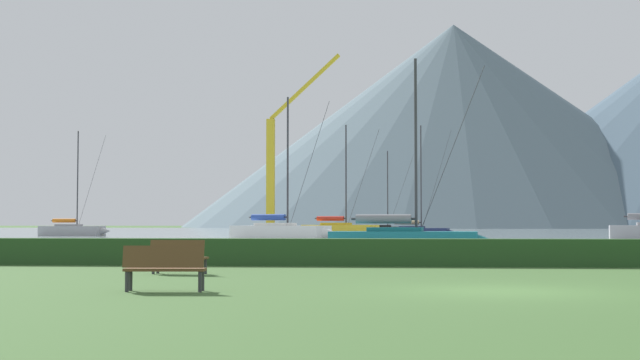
{
  "coord_description": "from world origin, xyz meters",
  "views": [
    {
      "loc": [
        -2.02,
        -19.11,
        1.41
      ],
      "look_at": [
        -8.59,
        52.05,
        4.84
      ],
      "focal_mm": 50.76,
      "sensor_mm": 36.0,
      "label": 1
    }
  ],
  "objects_px": {
    "sailboat_slip_0": "(73,230)",
    "sailboat_slip_3": "(341,229)",
    "dock_crane": "(274,181)",
    "sailboat_slip_5": "(417,232)",
    "sailboat_slip_6": "(384,230)",
    "park_bench_under_tree": "(179,255)",
    "sailboat_slip_1": "(282,232)",
    "sailboat_slip_2": "(406,240)",
    "park_bench_near_path": "(164,266)"
  },
  "relations": [
    {
      "from": "sailboat_slip_3",
      "to": "dock_crane",
      "type": "bearing_deg",
      "value": -129.96
    },
    {
      "from": "sailboat_slip_2",
      "to": "dock_crane",
      "type": "height_order",
      "value": "dock_crane"
    },
    {
      "from": "sailboat_slip_1",
      "to": "sailboat_slip_2",
      "type": "xyz_separation_m",
      "value": [
        9.71,
        -29.67,
        -0.12
      ]
    },
    {
      "from": "sailboat_slip_2",
      "to": "sailboat_slip_6",
      "type": "relative_size",
      "value": 0.9
    },
    {
      "from": "sailboat_slip_3",
      "to": "dock_crane",
      "type": "relative_size",
      "value": 0.63
    },
    {
      "from": "sailboat_slip_6",
      "to": "sailboat_slip_0",
      "type": "bearing_deg",
      "value": -159.27
    },
    {
      "from": "sailboat_slip_1",
      "to": "park_bench_near_path",
      "type": "bearing_deg",
      "value": -63.82
    },
    {
      "from": "dock_crane",
      "to": "sailboat_slip_5",
      "type": "bearing_deg",
      "value": -22.04
    },
    {
      "from": "sailboat_slip_0",
      "to": "sailboat_slip_2",
      "type": "xyz_separation_m",
      "value": [
        36.91,
        -56.87,
        -0.06
      ]
    },
    {
      "from": "sailboat_slip_6",
      "to": "park_bench_near_path",
      "type": "xyz_separation_m",
      "value": [
        -2.66,
        -87.33,
        -0.1
      ]
    },
    {
      "from": "sailboat_slip_3",
      "to": "park_bench_near_path",
      "type": "height_order",
      "value": "sailboat_slip_3"
    },
    {
      "from": "sailboat_slip_1",
      "to": "park_bench_under_tree",
      "type": "relative_size",
      "value": 7.07
    },
    {
      "from": "sailboat_slip_1",
      "to": "dock_crane",
      "type": "distance_m",
      "value": 21.57
    },
    {
      "from": "sailboat_slip_5",
      "to": "park_bench_near_path",
      "type": "relative_size",
      "value": 6.28
    },
    {
      "from": "park_bench_near_path",
      "to": "sailboat_slip_1",
      "type": "bearing_deg",
      "value": 90.98
    },
    {
      "from": "sailboat_slip_2",
      "to": "dock_crane",
      "type": "xyz_separation_m",
      "value": [
        -13.28,
        50.35,
        5.12
      ]
    },
    {
      "from": "sailboat_slip_2",
      "to": "sailboat_slip_3",
      "type": "bearing_deg",
      "value": 102.36
    },
    {
      "from": "dock_crane",
      "to": "park_bench_under_tree",
      "type": "bearing_deg",
      "value": -84.07
    },
    {
      "from": "sailboat_slip_2",
      "to": "sailboat_slip_3",
      "type": "height_order",
      "value": "sailboat_slip_3"
    },
    {
      "from": "sailboat_slip_0",
      "to": "park_bench_under_tree",
      "type": "bearing_deg",
      "value": -61.04
    },
    {
      "from": "park_bench_under_tree",
      "to": "dock_crane",
      "type": "relative_size",
      "value": 0.09
    },
    {
      "from": "sailboat_slip_5",
      "to": "dock_crane",
      "type": "distance_m",
      "value": 16.39
    },
    {
      "from": "sailboat_slip_2",
      "to": "sailboat_slip_5",
      "type": "bearing_deg",
      "value": 93.91
    },
    {
      "from": "sailboat_slip_6",
      "to": "park_bench_under_tree",
      "type": "bearing_deg",
      "value": -84.47
    },
    {
      "from": "park_bench_near_path",
      "to": "park_bench_under_tree",
      "type": "bearing_deg",
      "value": 97.49
    },
    {
      "from": "park_bench_under_tree",
      "to": "sailboat_slip_3",
      "type": "bearing_deg",
      "value": 96.99
    },
    {
      "from": "sailboat_slip_6",
      "to": "dock_crane",
      "type": "bearing_deg",
      "value": -119.38
    },
    {
      "from": "park_bench_under_tree",
      "to": "dock_crane",
      "type": "xyz_separation_m",
      "value": [
        -6.96,
        66.94,
        5.22
      ]
    },
    {
      "from": "sailboat_slip_5",
      "to": "dock_crane",
      "type": "height_order",
      "value": "dock_crane"
    },
    {
      "from": "sailboat_slip_6",
      "to": "dock_crane",
      "type": "distance_m",
      "value": 18.55
    },
    {
      "from": "sailboat_slip_2",
      "to": "dock_crane",
      "type": "distance_m",
      "value": 52.33
    },
    {
      "from": "sailboat_slip_2",
      "to": "sailboat_slip_3",
      "type": "distance_m",
      "value": 55.18
    },
    {
      "from": "sailboat_slip_2",
      "to": "sailboat_slip_5",
      "type": "distance_m",
      "value": 44.53
    },
    {
      "from": "sailboat_slip_6",
      "to": "park_bench_under_tree",
      "type": "height_order",
      "value": "sailboat_slip_6"
    },
    {
      "from": "sailboat_slip_1",
      "to": "park_bench_under_tree",
      "type": "bearing_deg",
      "value": -64.71
    },
    {
      "from": "park_bench_near_path",
      "to": "park_bench_under_tree",
      "type": "height_order",
      "value": "same"
    },
    {
      "from": "park_bench_under_tree",
      "to": "sailboat_slip_6",
      "type": "bearing_deg",
      "value": 93.89
    },
    {
      "from": "sailboat_slip_2",
      "to": "sailboat_slip_1",
      "type": "bearing_deg",
      "value": 113.5
    },
    {
      "from": "sailboat_slip_6",
      "to": "park_bench_near_path",
      "type": "relative_size",
      "value": 5.8
    },
    {
      "from": "sailboat_slip_1",
      "to": "dock_crane",
      "type": "bearing_deg",
      "value": 120.9
    },
    {
      "from": "sailboat_slip_3",
      "to": "park_bench_near_path",
      "type": "relative_size",
      "value": 7.0
    },
    {
      "from": "sailboat_slip_0",
      "to": "sailboat_slip_3",
      "type": "relative_size",
      "value": 0.99
    },
    {
      "from": "sailboat_slip_0",
      "to": "sailboat_slip_6",
      "type": "height_order",
      "value": "sailboat_slip_0"
    },
    {
      "from": "sailboat_slip_1",
      "to": "sailboat_slip_2",
      "type": "relative_size",
      "value": 1.28
    },
    {
      "from": "sailboat_slip_2",
      "to": "sailboat_slip_0",
      "type": "bearing_deg",
      "value": 128.36
    },
    {
      "from": "dock_crane",
      "to": "sailboat_slip_2",
      "type": "bearing_deg",
      "value": -75.22
    },
    {
      "from": "sailboat_slip_3",
      "to": "park_bench_near_path",
      "type": "distance_m",
      "value": 77.66
    },
    {
      "from": "sailboat_slip_0",
      "to": "sailboat_slip_5",
      "type": "relative_size",
      "value": 1.1
    },
    {
      "from": "sailboat_slip_1",
      "to": "sailboat_slip_5",
      "type": "xyz_separation_m",
      "value": [
        10.85,
        14.84,
        -0.14
      ]
    },
    {
      "from": "sailboat_slip_3",
      "to": "park_bench_near_path",
      "type": "xyz_separation_m",
      "value": [
        1.67,
        -77.64,
        -0.23
      ]
    }
  ]
}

